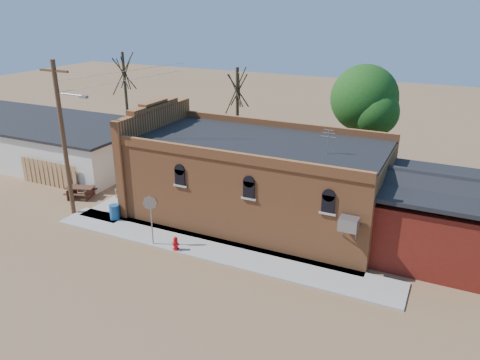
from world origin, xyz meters
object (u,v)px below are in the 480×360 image
at_px(stop_sign, 151,207).
at_px(fire_hydrant, 176,243).
at_px(picnic_table, 80,191).
at_px(trash_barrel, 115,212).
at_px(utility_pole, 64,136).
at_px(brick_bar, 253,179).

bearing_deg(stop_sign, fire_hydrant, -9.58).
bearing_deg(picnic_table, fire_hydrant, -37.81).
distance_m(trash_barrel, picnic_table, 4.53).
bearing_deg(picnic_table, trash_barrel, -40.92).
bearing_deg(utility_pole, fire_hydrant, -8.57).
relative_size(utility_pole, fire_hydrant, 12.46).
height_order(brick_bar, trash_barrel, brick_bar).
distance_m(brick_bar, stop_sign, 6.36).
bearing_deg(trash_barrel, utility_pole, -173.98).
xyz_separation_m(utility_pole, trash_barrel, (2.84, 0.30, -4.26)).
height_order(brick_bar, utility_pole, utility_pole).
height_order(stop_sign, picnic_table, stop_sign).
relative_size(brick_bar, utility_pole, 1.82).
height_order(utility_pole, picnic_table, utility_pole).
bearing_deg(brick_bar, fire_hydrant, -108.16).
bearing_deg(fire_hydrant, picnic_table, -179.84).
height_order(utility_pole, trash_barrel, utility_pole).
bearing_deg(picnic_table, stop_sign, -40.83).
bearing_deg(fire_hydrant, utility_pole, -169.48).
relative_size(fire_hydrant, picnic_table, 0.35).
relative_size(trash_barrel, picnic_table, 0.42).
bearing_deg(stop_sign, brick_bar, 50.33).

